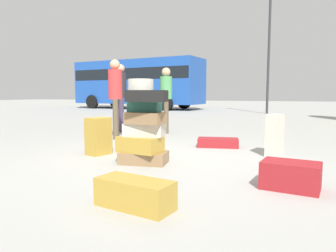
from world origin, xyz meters
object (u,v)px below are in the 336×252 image
(suitcase_tan_foreground_far, at_px, (98,136))
(person_tourist_with_camera, at_px, (166,94))
(suitcase_tan_foreground_near, at_px, (135,194))
(suitcase_maroon_right_side, at_px, (218,143))
(parked_bus, at_px, (137,81))
(suitcase_tower, at_px, (143,128))
(lamp_post, at_px, (270,27))
(suitcase_cream_white_trunk, at_px, (275,135))
(person_bearded_onlooker, at_px, (115,92))
(suitcase_maroon_behind_tower, at_px, (291,175))
(person_passerby_in_red, at_px, (121,92))

(suitcase_tan_foreground_far, relative_size, person_tourist_with_camera, 0.37)
(suitcase_tan_foreground_near, relative_size, suitcase_maroon_right_side, 0.93)
(person_tourist_with_camera, distance_m, parked_bus, 13.19)
(suitcase_tower, height_order, suitcase_tan_foreground_near, suitcase_tower)
(parked_bus, bearing_deg, lamp_post, -8.17)
(suitcase_cream_white_trunk, distance_m, person_bearded_onlooker, 3.53)
(suitcase_cream_white_trunk, bearing_deg, suitcase_maroon_right_side, 170.88)
(suitcase_maroon_right_side, distance_m, lamp_post, 11.50)
(suitcase_maroon_behind_tower, distance_m, lamp_post, 13.70)
(suitcase_maroon_behind_tower, relative_size, person_passerby_in_red, 0.33)
(suitcase_tan_foreground_near, relative_size, parked_bus, 0.08)
(suitcase_cream_white_trunk, xyz_separation_m, person_bearded_onlooker, (-3.37, 0.79, 0.71))
(suitcase_tan_foreground_near, bearing_deg, suitcase_tan_foreground_far, 141.15)
(suitcase_tan_foreground_far, height_order, person_bearded_onlooker, person_bearded_onlooker)
(suitcase_cream_white_trunk, height_order, person_passerby_in_red, person_passerby_in_red)
(suitcase_tower, height_order, lamp_post, lamp_post)
(suitcase_tan_foreground_near, distance_m, suitcase_cream_white_trunk, 3.06)
(person_tourist_with_camera, bearing_deg, suitcase_tan_foreground_near, -3.74)
(suitcase_maroon_behind_tower, relative_size, suitcase_tan_foreground_far, 0.95)
(suitcase_tower, height_order, suitcase_tan_foreground_far, suitcase_tower)
(suitcase_cream_white_trunk, bearing_deg, lamp_post, 111.58)
(suitcase_tan_foreground_near, height_order, person_tourist_with_camera, person_tourist_with_camera)
(person_bearded_onlooker, distance_m, parked_bus, 14.07)
(suitcase_tan_foreground_near, height_order, lamp_post, lamp_post)
(suitcase_maroon_right_side, height_order, person_bearded_onlooker, person_bearded_onlooker)
(person_bearded_onlooker, relative_size, person_tourist_with_camera, 1.06)
(suitcase_tower, height_order, person_bearded_onlooker, person_bearded_onlooker)
(suitcase_maroon_behind_tower, height_order, suitcase_cream_white_trunk, suitcase_cream_white_trunk)
(suitcase_maroon_behind_tower, distance_m, person_bearded_onlooker, 4.51)
(suitcase_tower, height_order, person_tourist_with_camera, person_tourist_with_camera)
(suitcase_maroon_right_side, relative_size, parked_bus, 0.08)
(lamp_post, bearing_deg, person_tourist_with_camera, -102.20)
(suitcase_maroon_right_side, bearing_deg, parked_bus, 110.53)
(suitcase_cream_white_trunk, height_order, suitcase_tan_foreground_far, suitcase_cream_white_trunk)
(person_passerby_in_red, distance_m, lamp_post, 10.30)
(suitcase_tan_foreground_near, distance_m, person_bearded_onlooker, 4.41)
(suitcase_cream_white_trunk, bearing_deg, person_bearded_onlooker, -175.30)
(suitcase_tower, height_order, suitcase_maroon_right_side, suitcase_tower)
(person_bearded_onlooker, xyz_separation_m, lamp_post, (2.65, 10.44, 3.23))
(suitcase_tan_foreground_near, relative_size, person_bearded_onlooker, 0.40)
(person_tourist_with_camera, relative_size, lamp_post, 0.25)
(suitcase_cream_white_trunk, xyz_separation_m, suitcase_tan_foreground_far, (-2.71, -0.90, -0.03))
(suitcase_tower, bearing_deg, suitcase_tan_foreground_near, -67.57)
(suitcase_tower, height_order, parked_bus, parked_bus)
(suitcase_maroon_behind_tower, height_order, person_bearded_onlooker, person_bearded_onlooker)
(person_bearded_onlooker, bearing_deg, suitcase_tan_foreground_near, 4.97)
(suitcase_maroon_right_side, xyz_separation_m, person_passerby_in_red, (-2.87, 1.46, 0.97))
(suitcase_maroon_behind_tower, height_order, lamp_post, lamp_post)
(suitcase_cream_white_trunk, distance_m, suitcase_tan_foreground_far, 2.86)
(suitcase_maroon_right_side, distance_m, suitcase_maroon_behind_tower, 2.63)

